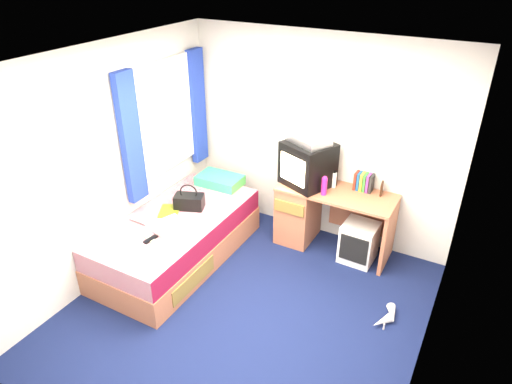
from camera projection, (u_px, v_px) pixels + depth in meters
The scene contains 20 objects.
ground at pixel (246, 311), 4.47m from camera, with size 3.40×3.40×0.00m, color #0C1438.
room_shell at pixel (244, 179), 3.77m from camera, with size 3.40×3.40×3.40m.
bed at pixel (178, 238), 5.10m from camera, with size 1.01×2.00×0.54m.
pillow at pixel (220, 180), 5.62m from camera, with size 0.54×0.34×0.12m, color teal.
desk at pixel (313, 211), 5.34m from camera, with size 1.30×0.55×0.75m.
storage_cube at pixel (359, 242), 5.10m from camera, with size 0.37×0.37×0.46m, color white.
crt_tv at pixel (308, 164), 5.10m from camera, with size 0.64×0.62×0.50m.
vcr at pixel (309, 140), 4.96m from camera, with size 0.43×0.30×0.08m, color silver.
book_row at pixel (364, 182), 5.04m from camera, with size 0.20×0.13×0.20m.
picture_frame at pixel (382, 189), 4.96m from camera, with size 0.02×0.12×0.14m, color black.
pink_water_bottle at pixel (324, 186), 4.95m from camera, with size 0.06×0.06×0.20m, color #E01F86.
aerosol_can at pixel (334, 180), 5.10m from camera, with size 0.05×0.05×0.18m, color white.
handbag at pixel (189, 201), 5.11m from camera, with size 0.37×0.29×0.30m.
towel at pixel (172, 229), 4.68m from camera, with size 0.33×0.27×0.11m, color silver.
magazine at pixel (169, 211), 5.08m from camera, with size 0.21×0.28×0.01m, color #CCE419.
water_bottle at pixel (140, 219), 4.87m from camera, with size 0.07×0.07×0.20m, color silver.
colour_swatch_fan at pixel (150, 239), 4.60m from camera, with size 0.22×0.06×0.01m, color yellow.
remote_control at pixel (151, 239), 4.59m from camera, with size 0.05×0.16×0.02m, color black.
window_assembly at pixel (166, 120), 5.14m from camera, with size 0.11×1.42×1.40m.
white_heels at pixel (387, 318), 4.33m from camera, with size 0.24×0.38×0.09m.
Camera 1 is at (1.72, -2.89, 3.17)m, focal length 32.00 mm.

